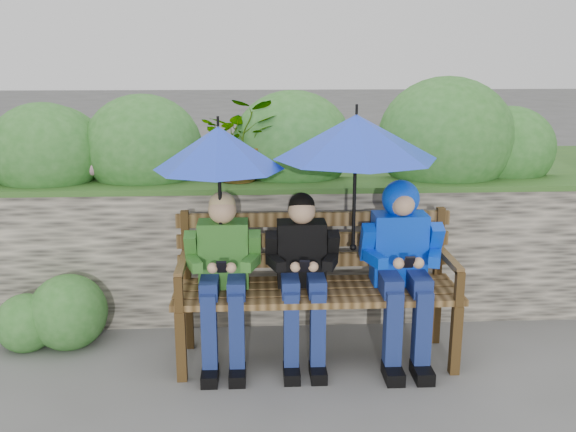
{
  "coord_description": "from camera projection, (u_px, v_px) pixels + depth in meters",
  "views": [
    {
      "loc": [
        -0.2,
        -3.81,
        1.96
      ],
      "look_at": [
        0.0,
        0.1,
        0.95
      ],
      "focal_mm": 40.0,
      "sensor_mm": 36.0,
      "label": 1
    }
  ],
  "objects": [
    {
      "name": "park_bench",
      "position": [
        316.0,
        277.0,
        4.14
      ],
      "size": [
        1.81,
        0.53,
        0.95
      ],
      "color": "#402C14",
      "rests_on": "ground"
    },
    {
      "name": "garden_backdrop",
      "position": [
        279.0,
        206.0,
        5.55
      ],
      "size": [
        8.0,
        2.86,
        1.84
      ],
      "color": "#383631",
      "rests_on": "ground"
    },
    {
      "name": "boy_right",
      "position": [
        402.0,
        256.0,
        4.06
      ],
      "size": [
        0.51,
        0.62,
        1.17
      ],
      "color": "#0636B3",
      "rests_on": "ground"
    },
    {
      "name": "boy_middle",
      "position": [
        302.0,
        269.0,
        4.04
      ],
      "size": [
        0.46,
        0.54,
        1.1
      ],
      "color": "black",
      "rests_on": "ground"
    },
    {
      "name": "boy_left",
      "position": [
        223.0,
        270.0,
        4.01
      ],
      "size": [
        0.47,
        0.55,
        1.11
      ],
      "color": "#225C1E",
      "rests_on": "ground"
    },
    {
      "name": "umbrella_right",
      "position": [
        356.0,
        137.0,
        3.89
      ],
      "size": [
        1.01,
        1.01,
        0.92
      ],
      "color": "blue",
      "rests_on": "ground"
    },
    {
      "name": "ground",
      "position": [
        289.0,
        361.0,
        4.18
      ],
      "size": [
        60.0,
        60.0,
        0.0
      ],
      "primitive_type": "plane",
      "color": "#52524E",
      "rests_on": "ground"
    },
    {
      "name": "umbrella_left",
      "position": [
        219.0,
        148.0,
        3.85
      ],
      "size": [
        0.8,
        0.8,
        0.87
      ],
      "color": "blue",
      "rests_on": "ground"
    }
  ]
}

